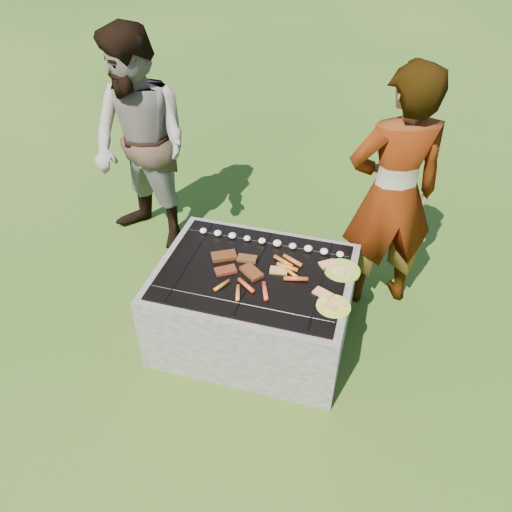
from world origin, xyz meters
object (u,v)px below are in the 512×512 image
(fire_pit, at_px, (254,307))
(plate_far, at_px, (342,271))
(bystander, at_px, (142,146))
(cook, at_px, (392,196))
(plate_near, at_px, (333,306))

(fire_pit, relative_size, plate_far, 4.33)
(bystander, bearing_deg, cook, 14.76)
(fire_pit, distance_m, plate_near, 0.67)
(fire_pit, height_order, bystander, bystander)
(plate_far, bearing_deg, plate_near, -90.00)
(fire_pit, distance_m, bystander, 1.63)
(fire_pit, xyz_separation_m, plate_far, (0.56, 0.17, 0.33))
(plate_near, bearing_deg, plate_far, 90.00)
(fire_pit, relative_size, bystander, 0.70)
(fire_pit, xyz_separation_m, bystander, (-1.21, 0.89, 0.65))
(plate_far, height_order, plate_near, plate_far)
(plate_far, distance_m, bystander, 1.94)
(plate_far, distance_m, plate_near, 0.35)
(fire_pit, distance_m, plate_far, 0.67)
(plate_far, bearing_deg, cook, 65.10)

